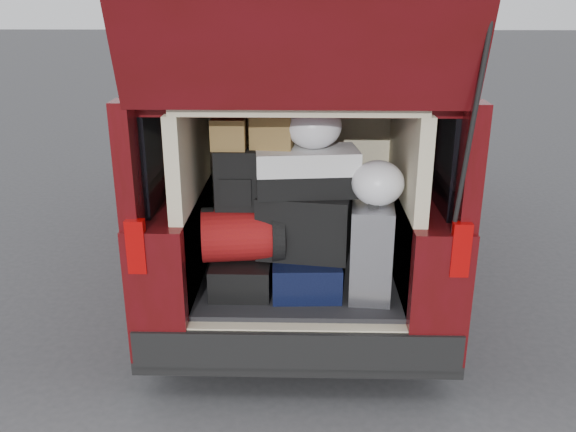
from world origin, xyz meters
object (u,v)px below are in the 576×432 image
black_hardshell (242,272)px  black_soft_case (304,224)px  red_duffel (243,235)px  twotone_duffel (306,171)px  navy_hardshell (306,271)px  backpack (236,180)px  silver_roller (371,250)px

black_hardshell → black_soft_case: size_ratio=0.92×
red_duffel → twotone_duffel: (0.38, 0.06, 0.39)m
navy_hardshell → black_soft_case: bearing=118.6°
black_soft_case → twotone_duffel: twotone_duffel is taller
red_duffel → twotone_duffel: bearing=1.5°
black_soft_case → twotone_duffel: size_ratio=0.91×
backpack → silver_roller: bearing=-5.9°
red_duffel → twotone_duffel: 0.55m
twotone_duffel → navy_hardshell: bearing=-93.2°
navy_hardshell → backpack: size_ratio=1.39×
black_soft_case → twotone_duffel: bearing=77.0°
backpack → twotone_duffel: (0.42, 0.04, 0.05)m
red_duffel → backpack: bearing=134.5°
navy_hardshell → backpack: (-0.42, 0.01, 0.59)m
black_hardshell → backpack: backpack is taller
red_duffel → black_soft_case: bearing=-2.0°
black_hardshell → backpack: bearing=175.5°
black_hardshell → red_duffel: size_ratio=1.02×
silver_roller → red_duffel: silver_roller is taller
twotone_duffel → red_duffel: bearing=-177.4°
navy_hardshell → silver_roller: bearing=-12.7°
black_hardshell → silver_roller: size_ratio=0.86×
black_soft_case → backpack: bearing=-169.6°
red_duffel → backpack: 0.34m
navy_hardshell → twotone_duffel: bearing=90.9°
backpack → twotone_duffel: 0.42m
black_hardshell → backpack: (-0.02, 0.00, 0.60)m
silver_roller → twotone_duffel: twotone_duffel is taller
silver_roller → red_duffel: bearing=-178.7°
black_hardshell → black_soft_case: (0.39, 0.01, 0.32)m
silver_roller → twotone_duffel: bearing=168.9°
black_hardshell → twotone_duffel: (0.40, 0.04, 0.65)m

